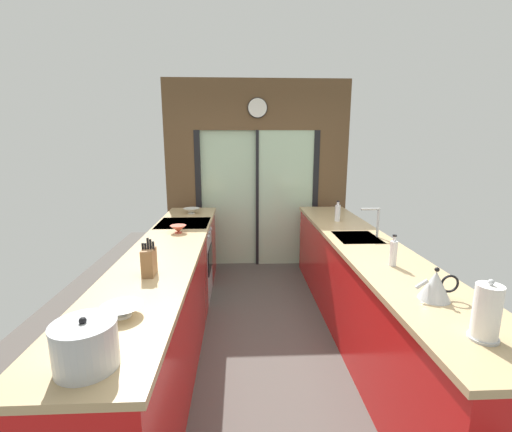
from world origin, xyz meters
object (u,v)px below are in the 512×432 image
at_px(knife_block, 149,262).
at_px(soap_bottle_near, 393,253).
at_px(oven_range, 185,261).
at_px(soap_bottle_far, 338,213).
at_px(mixing_bowl_mid, 178,229).
at_px(paper_towel_roll, 487,313).
at_px(mixing_bowl_far, 191,211).
at_px(kettle, 436,285).
at_px(stock_pot, 85,345).
at_px(mixing_bowl_near, 122,310).

xyz_separation_m(knife_block, soap_bottle_near, (1.78, 0.11, 0.00)).
distance_m(oven_range, soap_bottle_far, 1.89).
height_order(mixing_bowl_mid, paper_towel_roll, paper_towel_roll).
height_order(mixing_bowl_far, soap_bottle_near, soap_bottle_near).
height_order(mixing_bowl_mid, kettle, kettle).
distance_m(knife_block, soap_bottle_far, 2.41).
relative_size(mixing_bowl_far, stock_pot, 0.81).
bearing_deg(knife_block, oven_range, 90.66).
bearing_deg(paper_towel_roll, stock_pot, -175.83).
relative_size(mixing_bowl_near, soap_bottle_near, 0.91).
height_order(mixing_bowl_far, knife_block, knife_block).
relative_size(oven_range, soap_bottle_far, 3.78).
height_order(oven_range, paper_towel_roll, paper_towel_roll).
xyz_separation_m(kettle, paper_towel_roll, (-0.00, -0.43, 0.05)).
xyz_separation_m(mixing_bowl_near, stock_pot, (-0.00, -0.43, 0.07)).
xyz_separation_m(mixing_bowl_far, kettle, (1.78, -2.62, 0.05)).
height_order(mixing_bowl_far, paper_towel_roll, paper_towel_roll).
height_order(mixing_bowl_mid, knife_block, knife_block).
distance_m(stock_pot, soap_bottle_far, 3.19).
bearing_deg(knife_block, mixing_bowl_mid, 90.01).
relative_size(oven_range, paper_towel_roll, 3.07).
bearing_deg(soap_bottle_near, mixing_bowl_far, 131.04).
xyz_separation_m(oven_range, mixing_bowl_mid, (0.02, -0.46, 0.51)).
distance_m(mixing_bowl_far, stock_pot, 3.18).
bearing_deg(stock_pot, soap_bottle_near, 32.41).
bearing_deg(soap_bottle_near, stock_pot, -147.59).
xyz_separation_m(mixing_bowl_mid, paper_towel_roll, (1.78, -2.05, 0.09)).
height_order(mixing_bowl_mid, soap_bottle_far, soap_bottle_far).
distance_m(knife_block, stock_pot, 1.02).
relative_size(mixing_bowl_near, mixing_bowl_far, 1.04).
xyz_separation_m(mixing_bowl_near, soap_bottle_far, (1.78, 2.21, 0.07)).
bearing_deg(knife_block, stock_pot, -90.01).
height_order(kettle, paper_towel_roll, paper_towel_roll).
xyz_separation_m(soap_bottle_near, soap_bottle_far, (0.00, 1.52, 0.00)).
bearing_deg(soap_bottle_far, kettle, -89.95).
distance_m(mixing_bowl_near, soap_bottle_far, 2.84).
bearing_deg(kettle, mixing_bowl_far, 124.23).
xyz_separation_m(mixing_bowl_near, paper_towel_roll, (1.78, -0.30, 0.10)).
bearing_deg(mixing_bowl_far, mixing_bowl_mid, -90.00).
height_order(mixing_bowl_near, mixing_bowl_mid, mixing_bowl_mid).
distance_m(soap_bottle_near, soap_bottle_far, 1.52).
distance_m(kettle, soap_bottle_near, 0.57).
bearing_deg(mixing_bowl_far, mixing_bowl_near, -90.00).
bearing_deg(paper_towel_roll, mixing_bowl_far, 120.31).
distance_m(mixing_bowl_mid, soap_bottle_near, 2.07).
relative_size(soap_bottle_near, soap_bottle_far, 0.99).
bearing_deg(oven_range, mixing_bowl_far, 88.03).
height_order(mixing_bowl_mid, soap_bottle_near, soap_bottle_near).
xyz_separation_m(oven_range, mixing_bowl_far, (0.02, 0.54, 0.50)).
relative_size(mixing_bowl_mid, soap_bottle_near, 0.68).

